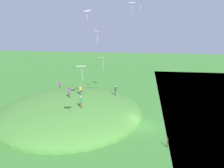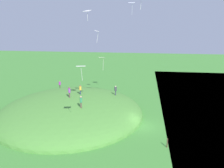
{
  "view_description": "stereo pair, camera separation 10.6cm",
  "coord_description": "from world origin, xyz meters",
  "px_view_note": "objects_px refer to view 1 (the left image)",
  "views": [
    {
      "loc": [
        0.32,
        33.98,
        15.51
      ],
      "look_at": [
        5.1,
        -4.09,
        5.25
      ],
      "focal_mm": 39.64,
      "sensor_mm": 36.0,
      "label": 1
    },
    {
      "loc": [
        0.21,
        33.97,
        15.51
      ],
      "look_at": [
        5.1,
        -4.09,
        5.25
      ],
      "focal_mm": 39.64,
      "sensor_mm": 36.0,
      "label": 2
    }
  ],
  "objects_px": {
    "kite_5": "(102,59)",
    "mooring_post": "(167,143)",
    "kite_7": "(81,67)",
    "kite_3": "(87,11)",
    "person_near_shore": "(69,91)",
    "person_walking_path": "(81,100)",
    "kite_2": "(97,32)",
    "person_with_child": "(80,89)",
    "person_on_hilltop": "(116,89)",
    "kite_6": "(132,3)",
    "person_watching_kites": "(60,84)"
  },
  "relations": [
    {
      "from": "kite_6",
      "to": "mooring_post",
      "type": "relative_size",
      "value": 1.63
    },
    {
      "from": "person_near_shore",
      "to": "kite_7",
      "type": "xyz_separation_m",
      "value": [
        -4.98,
        11.17,
        6.24
      ]
    },
    {
      "from": "person_near_shore",
      "to": "person_walking_path",
      "type": "bearing_deg",
      "value": -25.57
    },
    {
      "from": "kite_2",
      "to": "kite_7",
      "type": "xyz_separation_m",
      "value": [
        0.34,
        7.82,
        -3.39
      ]
    },
    {
      "from": "person_walking_path",
      "to": "kite_3",
      "type": "bearing_deg",
      "value": 13.29
    },
    {
      "from": "person_near_shore",
      "to": "person_on_hilltop",
      "type": "bearing_deg",
      "value": 60.64
    },
    {
      "from": "kite_7",
      "to": "person_near_shore",
      "type": "bearing_deg",
      "value": -65.98
    },
    {
      "from": "person_walking_path",
      "to": "person_with_child",
      "type": "relative_size",
      "value": 1.11
    },
    {
      "from": "person_watching_kites",
      "to": "person_walking_path",
      "type": "relative_size",
      "value": 0.88
    },
    {
      "from": "kite_7",
      "to": "kite_3",
      "type": "bearing_deg",
      "value": -83.26
    },
    {
      "from": "person_near_shore",
      "to": "kite_6",
      "type": "distance_m",
      "value": 17.44
    },
    {
      "from": "person_watching_kites",
      "to": "mooring_post",
      "type": "distance_m",
      "value": 28.17
    },
    {
      "from": "person_with_child",
      "to": "person_walking_path",
      "type": "bearing_deg",
      "value": -173.72
    },
    {
      "from": "person_with_child",
      "to": "kite_7",
      "type": "relative_size",
      "value": 0.98
    },
    {
      "from": "person_watching_kites",
      "to": "person_on_hilltop",
      "type": "bearing_deg",
      "value": 31.49
    },
    {
      "from": "kite_7",
      "to": "person_with_child",
      "type": "bearing_deg",
      "value": -74.42
    },
    {
      "from": "person_on_hilltop",
      "to": "person_walking_path",
      "type": "bearing_deg",
      "value": 144.98
    },
    {
      "from": "kite_3",
      "to": "kite_6",
      "type": "xyz_separation_m",
      "value": [
        -5.48,
        -8.62,
        1.44
      ]
    },
    {
      "from": "kite_2",
      "to": "person_near_shore",
      "type": "bearing_deg",
      "value": -32.23
    },
    {
      "from": "person_walking_path",
      "to": "kite_7",
      "type": "xyz_separation_m",
      "value": [
        -2.07,
        7.32,
        6.46
      ]
    },
    {
      "from": "kite_2",
      "to": "mooring_post",
      "type": "relative_size",
      "value": 1.42
    },
    {
      "from": "kite_3",
      "to": "kite_5",
      "type": "height_order",
      "value": "kite_3"
    },
    {
      "from": "person_near_shore",
      "to": "kite_5",
      "type": "height_order",
      "value": "kite_5"
    },
    {
      "from": "person_watching_kites",
      "to": "kite_2",
      "type": "bearing_deg",
      "value": 4.36
    },
    {
      "from": "person_with_child",
      "to": "kite_5",
      "type": "xyz_separation_m",
      "value": [
        -3.77,
        -0.16,
        5.17
      ]
    },
    {
      "from": "person_with_child",
      "to": "kite_5",
      "type": "height_order",
      "value": "kite_5"
    },
    {
      "from": "kite_5",
      "to": "kite_6",
      "type": "height_order",
      "value": "kite_6"
    },
    {
      "from": "kite_7",
      "to": "kite_6",
      "type": "bearing_deg",
      "value": -106.03
    },
    {
      "from": "person_on_hilltop",
      "to": "kite_3",
      "type": "relative_size",
      "value": 1.27
    },
    {
      "from": "kite_3",
      "to": "kite_5",
      "type": "xyz_separation_m",
      "value": [
        -0.97,
        -5.92,
        -7.27
      ]
    },
    {
      "from": "kite_5",
      "to": "mooring_post",
      "type": "relative_size",
      "value": 1.77
    },
    {
      "from": "person_with_child",
      "to": "kite_6",
      "type": "height_order",
      "value": "kite_6"
    },
    {
      "from": "person_near_shore",
      "to": "person_walking_path",
      "type": "height_order",
      "value": "person_near_shore"
    },
    {
      "from": "kite_2",
      "to": "person_with_child",
      "type": "bearing_deg",
      "value": -53.1
    },
    {
      "from": "person_watching_kites",
      "to": "mooring_post",
      "type": "relative_size",
      "value": 1.35
    },
    {
      "from": "person_watching_kites",
      "to": "person_walking_path",
      "type": "height_order",
      "value": "person_walking_path"
    },
    {
      "from": "person_near_shore",
      "to": "person_watching_kites",
      "type": "xyz_separation_m",
      "value": [
        5.28,
        -10.46,
        -1.74
      ]
    },
    {
      "from": "person_walking_path",
      "to": "mooring_post",
      "type": "xyz_separation_m",
      "value": [
        -12.12,
        5.15,
        -3.28
      ]
    },
    {
      "from": "kite_5",
      "to": "mooring_post",
      "type": "bearing_deg",
      "value": 131.75
    },
    {
      "from": "kite_3",
      "to": "kite_2",
      "type": "bearing_deg",
      "value": -160.87
    },
    {
      "from": "kite_2",
      "to": "mooring_post",
      "type": "xyz_separation_m",
      "value": [
        -9.71,
        5.65,
        -13.12
      ]
    },
    {
      "from": "kite_2",
      "to": "kite_7",
      "type": "distance_m",
      "value": 8.53
    },
    {
      "from": "person_watching_kites",
      "to": "kite_3",
      "type": "relative_size",
      "value": 1.18
    },
    {
      "from": "person_on_hilltop",
      "to": "kite_6",
      "type": "bearing_deg",
      "value": -93.81
    },
    {
      "from": "kite_2",
      "to": "kite_3",
      "type": "distance_m",
      "value": 2.97
    },
    {
      "from": "person_watching_kites",
      "to": "kite_5",
      "type": "distance_m",
      "value": 14.9
    },
    {
      "from": "person_near_shore",
      "to": "person_walking_path",
      "type": "xyz_separation_m",
      "value": [
        -2.91,
        3.85,
        -0.22
      ]
    },
    {
      "from": "person_with_child",
      "to": "kite_7",
      "type": "bearing_deg",
      "value": -173.47
    },
    {
      "from": "person_watching_kites",
      "to": "mooring_post",
      "type": "height_order",
      "value": "person_watching_kites"
    },
    {
      "from": "person_walking_path",
      "to": "mooring_post",
      "type": "bearing_deg",
      "value": -13.34
    }
  ]
}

